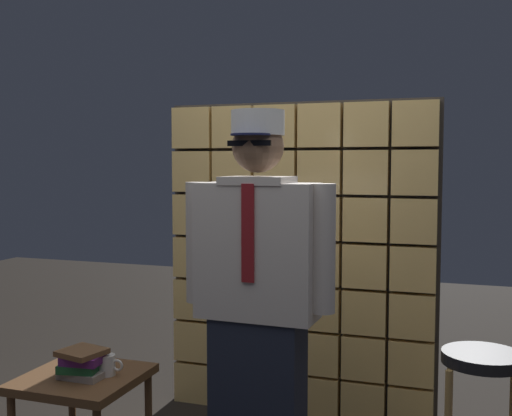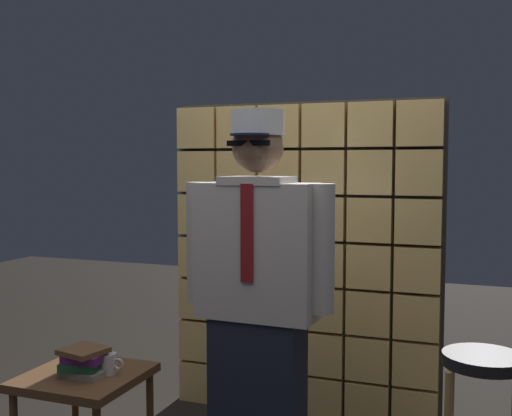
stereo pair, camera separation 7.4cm
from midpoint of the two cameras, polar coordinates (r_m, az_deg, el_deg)
glass_block_wall at (r=3.74m, az=4.80°, el=-5.02°), size 1.65×0.10×1.92m
standing_person at (r=2.78m, az=0.91°, el=-8.61°), size 0.70×0.30×1.76m
bar_stool at (r=2.90m, az=20.87°, el=-16.01°), size 0.34×0.34×0.74m
side_table at (r=3.11m, az=-14.85°, el=-15.79°), size 0.52×0.52×0.56m
book_stack at (r=3.02m, az=-14.94°, el=-13.54°), size 0.22×0.21×0.13m
coffee_mug at (r=3.03m, az=-12.74°, el=-13.82°), size 0.13×0.08×0.09m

